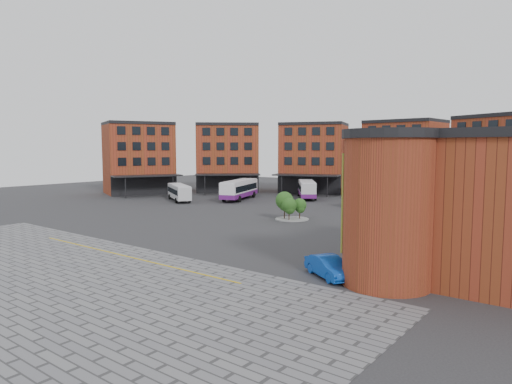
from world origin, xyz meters
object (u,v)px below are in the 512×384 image
Objects in this scene: bus_b at (239,189)px; tree_island at (289,205)px; bus_c at (307,189)px; bus_f at (472,205)px; blue_car at (329,267)px; bus_e at (459,202)px; bus_d at (371,197)px; bus_a at (179,191)px.

tree_island is at bearing -54.70° from bus_b.
bus_b is at bearing -167.38° from bus_c.
bus_f is 35.61m from blue_car.
bus_d is at bearing -163.34° from bus_e.
blue_car is (-1.60, -35.55, -1.06)m from bus_f.
bus_e is (13.75, -2.00, 0.42)m from bus_d.
bus_a is 2.08× the size of blue_car.
tree_island is 0.34× the size of bus_b.
bus_b is at bearing -10.01° from bus_a.
bus_e is 2.65× the size of blue_car.
bus_c is at bearing 65.33° from blue_car.
bus_d is 42.57m from blue_car.
blue_car is (14.46, -40.04, -0.72)m from bus_d.
bus_a is at bearing 168.02° from tree_island.
bus_b reaches higher than blue_car.
bus_b reaches higher than bus_f.
bus_d is at bearing -33.70° from bus_a.
tree_island is 24.10m from bus_e.
bus_b is at bearing 79.31° from blue_car.
tree_island is 0.92× the size of blue_car.
bus_d is 0.80× the size of bus_e.
bus_c reaches higher than blue_car.
bus_a is 45.36m from bus_e.
bus_d is at bearing -155.75° from bus_f.
bus_b is 1.16× the size of bus_f.
bus_e reaches higher than bus_d.
bus_e is at bearing 47.12° from tree_island.
blue_car is (28.86, -43.68, -1.00)m from bus_c.
bus_b is 50.68m from blue_car.
bus_f is (16.05, -4.48, 0.33)m from bus_d.
tree_island is at bearing -82.58° from bus_d.
bus_f is at bearing -50.31° from bus_c.
bus_d is 13.90m from bus_e.
bus_f is at bearing 29.30° from blue_car.
bus_a is at bearing -139.91° from bus_e.
bus_e is at bearing -43.31° from bus_a.
bus_a is 23.46m from bus_c.
bus_c is 1.10× the size of bus_d.
bus_c is 0.88× the size of bus_e.
bus_e is at bearing -14.32° from bus_b.
tree_island is at bearing -101.08° from bus_f.
bus_d is at bearing 82.32° from tree_island.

